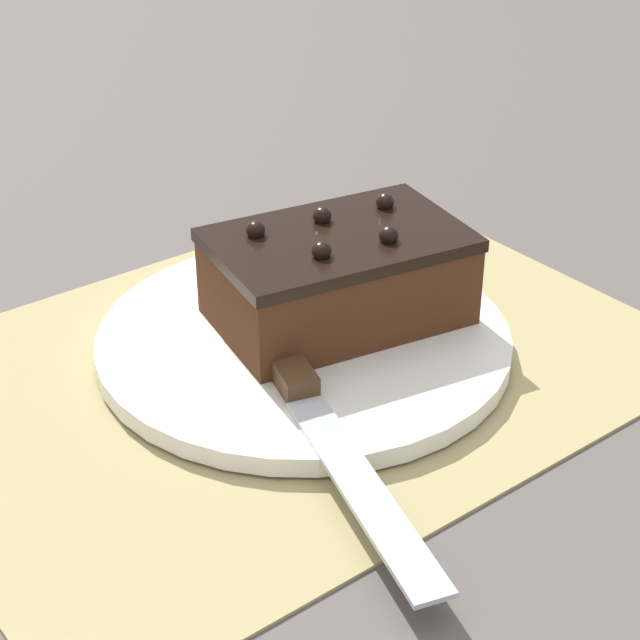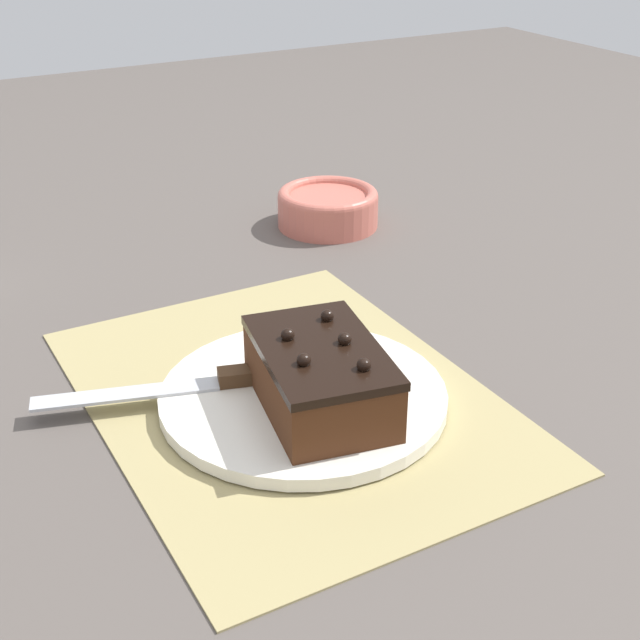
{
  "view_description": "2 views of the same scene",
  "coord_description": "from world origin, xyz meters",
  "px_view_note": "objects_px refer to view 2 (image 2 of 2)",
  "views": [
    {
      "loc": [
        -0.33,
        -0.46,
        0.36
      ],
      "look_at": [
        0.01,
        -0.02,
        0.04
      ],
      "focal_mm": 60.0,
      "sensor_mm": 36.0,
      "label": 1
    },
    {
      "loc": [
        0.63,
        -0.31,
        0.45
      ],
      "look_at": [
        -0.02,
        0.04,
        0.06
      ],
      "focal_mm": 50.0,
      "sensor_mm": 36.0,
      "label": 2
    }
  ],
  "objects_px": {
    "chocolate_cake": "(320,376)",
    "cake_plate": "(303,396)",
    "small_bowl": "(328,207)",
    "serving_knife": "(216,380)"
  },
  "relations": [
    {
      "from": "chocolate_cake",
      "to": "cake_plate",
      "type": "bearing_deg",
      "value": -176.44
    },
    {
      "from": "cake_plate",
      "to": "small_bowl",
      "type": "height_order",
      "value": "small_bowl"
    },
    {
      "from": "small_bowl",
      "to": "serving_knife",
      "type": "bearing_deg",
      "value": -42.61
    },
    {
      "from": "chocolate_cake",
      "to": "serving_knife",
      "type": "xyz_separation_m",
      "value": [
        -0.08,
        -0.07,
        -0.02
      ]
    },
    {
      "from": "cake_plate",
      "to": "serving_knife",
      "type": "height_order",
      "value": "serving_knife"
    },
    {
      "from": "cake_plate",
      "to": "serving_knife",
      "type": "distance_m",
      "value": 0.08
    },
    {
      "from": "cake_plate",
      "to": "small_bowl",
      "type": "bearing_deg",
      "value": 147.63
    },
    {
      "from": "chocolate_cake",
      "to": "serving_knife",
      "type": "bearing_deg",
      "value": -138.83
    },
    {
      "from": "cake_plate",
      "to": "chocolate_cake",
      "type": "relative_size",
      "value": 1.52
    },
    {
      "from": "chocolate_cake",
      "to": "small_bowl",
      "type": "xyz_separation_m",
      "value": [
        -0.41,
        0.24,
        -0.02
      ]
    }
  ]
}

